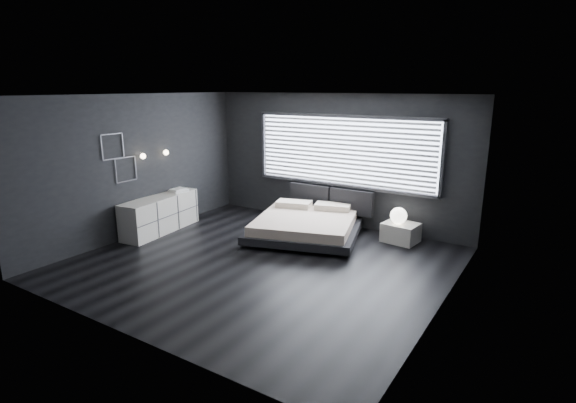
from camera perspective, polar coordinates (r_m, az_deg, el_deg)
The scene contains 12 objects.
room at distance 7.37m, azimuth -3.54°, elevation 2.37°, with size 6.04×6.00×2.80m.
window at distance 9.53m, azimuth 7.02°, elevation 6.33°, with size 4.14×0.09×1.52m.
headboard at distance 9.78m, azimuth 5.41°, elevation 0.37°, with size 1.96×0.16×0.52m.
sconce_near at distance 9.33m, azimuth -17.95°, elevation 5.50°, with size 0.18×0.11×0.11m.
sconce_far at distance 9.72m, azimuth -15.24°, elevation 6.03°, with size 0.18×0.11×0.11m.
wall_art_upper at distance 9.01m, azimuth -21.38°, elevation 6.52°, with size 0.01×0.48×0.48m.
wall_art_lower at distance 9.22m, azimuth -19.87°, elevation 3.86°, with size 0.01×0.48×0.48m.
bed at distance 8.98m, azimuth 2.23°, elevation -2.98°, with size 2.56×2.49×0.54m.
nightstand at distance 8.99m, azimuth 14.11°, elevation -3.83°, with size 0.64×0.53×0.37m, color silver.
orb_lamp at distance 8.86m, azimuth 13.86°, elevation -1.76°, with size 0.32×0.32×0.32m, color white.
dresser at distance 9.66m, azimuth -15.90°, elevation -1.53°, with size 0.73×1.90×0.74m.
book_stack at distance 9.89m, azimuth -13.75°, elevation 1.41°, with size 0.32×0.39×0.07m.
Camera 1 is at (4.24, -5.83, 2.94)m, focal length 28.00 mm.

